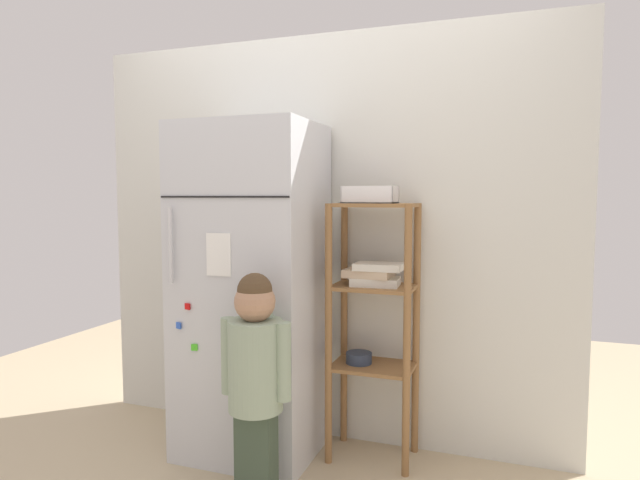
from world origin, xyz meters
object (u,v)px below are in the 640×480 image
at_px(fruit_bin, 370,196).
at_px(pantry_shelf_unit, 373,305).
at_px(child_standing, 256,365).
at_px(refrigerator, 251,290).

bearing_deg(fruit_bin, pantry_shelf_unit, 2.54).
distance_m(child_standing, pantry_shelf_unit, 0.70).
distance_m(refrigerator, child_standing, 0.55).
relative_size(refrigerator, pantry_shelf_unit, 1.31).
xyz_separation_m(refrigerator, child_standing, (0.24, -0.43, -0.24)).
distance_m(refrigerator, pantry_shelf_unit, 0.63).
bearing_deg(fruit_bin, child_standing, -122.43).
distance_m(refrigerator, fruit_bin, 0.78).
bearing_deg(fruit_bin, refrigerator, -167.81).
distance_m(child_standing, fruit_bin, 0.98).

